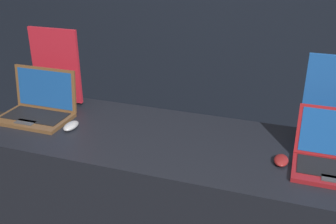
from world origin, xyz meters
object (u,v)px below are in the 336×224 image
Objects in this scene: laptop_front at (39,107)px; mouse_back at (281,160)px; mouse_front at (71,126)px; promo_stand_front at (56,69)px; laptop_back at (334,157)px.

laptop_front is 3.74× the size of mouse_back.
mouse_front is 0.25× the size of promo_stand_front.
laptop_front is 1.17× the size of laptop_back.
laptop_front is at bearing 178.60° from laptop_back.
promo_stand_front reaches higher than mouse_back.
laptop_back reaches higher than mouse_back.
laptop_back is at bearing -8.97° from promo_stand_front.
mouse_front is at bearing -16.91° from laptop_front.
laptop_front is 3.40× the size of mouse_front.
mouse_front is 0.34× the size of laptop_back.
promo_stand_front is 4.41× the size of mouse_back.
laptop_back is (1.32, 0.04, 0.04)m from mouse_front.
promo_stand_front is 1.61m from laptop_back.
mouse_front is at bearing -48.38° from promo_stand_front.
promo_stand_front reaches higher than laptop_back.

